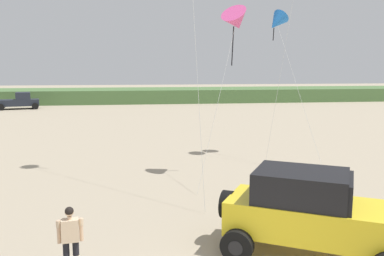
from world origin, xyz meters
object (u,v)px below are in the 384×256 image
person_watching (70,236)px  kite_black_sled (236,21)px  distant_pickup (20,101)px  kite_red_delta (277,22)px  jeep (311,212)px

person_watching → kite_black_sled: bearing=54.7°
distant_pickup → kite_red_delta: kite_red_delta is taller
jeep → person_watching: (-6.03, -0.12, -0.26)m
kite_black_sled → kite_red_delta: (3.20, 3.86, 0.40)m
person_watching → distant_pickup: bearing=106.6°
distant_pickup → kite_red_delta: (21.42, -28.47, 6.39)m
person_watching → distant_pickup: size_ratio=0.34×
jeep → kite_red_delta: size_ratio=0.63×
kite_red_delta → distant_pickup: bearing=127.0°
jeep → kite_black_sled: (0.01, 8.41, 5.73)m
jeep → kite_black_sled: bearing=89.9°
distant_pickup → kite_black_sled: bearing=-60.6°
jeep → person_watching: jeep is taller
person_watching → kite_black_sled: size_ratio=0.22×
distant_pickup → kite_black_sled: 37.59m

